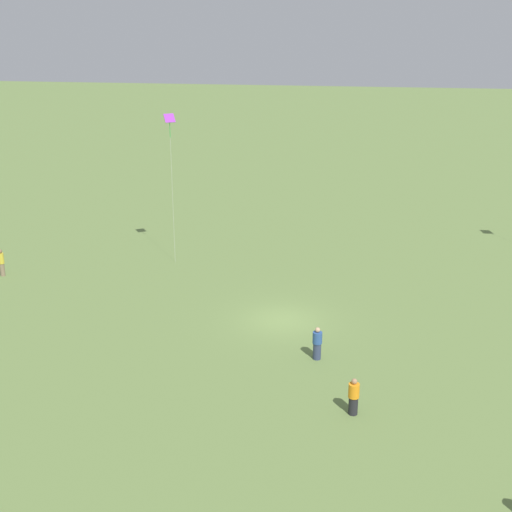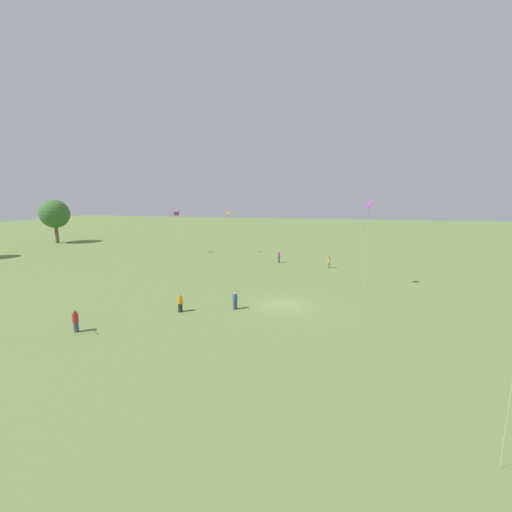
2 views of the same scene
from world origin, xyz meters
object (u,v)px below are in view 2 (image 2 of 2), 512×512
person_3 (235,301)px  person_4 (180,303)px  kite_3 (369,210)px  kite_2 (177,215)px  person_1 (76,321)px  person_0 (279,257)px  kite_1 (228,215)px  person_2 (329,262)px

person_3 → person_4: size_ratio=1.00×
person_4 → kite_3: kite_3 is taller
person_3 → kite_2: (26.59, 18.26, 6.19)m
person_1 → person_0: bearing=153.3°
kite_1 → kite_2: bearing=-171.3°
person_1 → kite_3: bearing=121.7°
person_0 → kite_3: 18.79m
person_2 → kite_2: size_ratio=0.23×
person_3 → person_4: person_3 is taller
person_0 → person_4: size_ratio=1.11×
person_1 → kite_2: 35.84m
person_1 → kite_3: (18.07, -22.97, 8.00)m
kite_1 → kite_3: kite_3 is taller
person_1 → person_3: bearing=120.2°
kite_3 → kite_1: bearing=-117.5°
person_3 → person_4: bearing=-34.1°
person_0 → kite_3: bearing=12.1°
person_2 → person_3: 21.86m
person_3 → kite_1: bearing=-127.1°
person_0 → person_3: size_ratio=1.11×
person_1 → kite_3: 30.30m
person_0 → person_4: bearing=-43.9°
person_1 → person_4: 8.47m
person_0 → person_1: size_ratio=1.03×
person_0 → kite_3: kite_3 is taller
person_0 → kite_3: size_ratio=0.19×
person_3 → person_2: bearing=-167.5°
person_0 → kite_2: size_ratio=0.24×
kite_3 → person_4: bearing=-41.9°
person_1 → person_3: size_ratio=1.07×
kite_1 → kite_2: (-2.16, 8.85, 0.06)m
person_2 → person_4: bearing=-56.7°
person_4 → kite_1: 31.53m
person_1 → person_4: (6.07, -5.91, -0.07)m
person_3 → kite_3: kite_3 is taller
person_2 → person_3: person_2 is taller
kite_2 → kite_3: (-16.40, -30.64, 1.87)m
person_1 → kite_2: (34.47, 7.67, 6.13)m
person_1 → person_3: (7.87, -10.58, -0.07)m
kite_2 → kite_3: kite_3 is taller
person_4 → person_3: bearing=-57.5°
person_1 → person_2: (28.11, -18.86, 0.00)m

